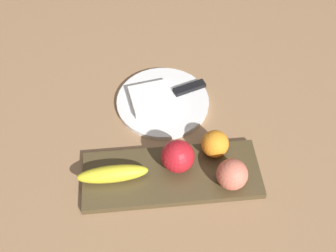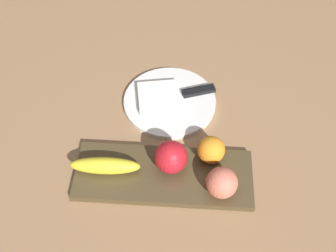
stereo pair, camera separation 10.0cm
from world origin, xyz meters
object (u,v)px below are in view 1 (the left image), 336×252
at_px(banana, 113,174).
at_px(orange_near_apple, 215,144).
at_px(peach, 232,174).
at_px(fruit_tray, 173,175).
at_px(apple, 178,156).
at_px(knife, 184,90).
at_px(dinner_plate, 164,102).
at_px(folded_napkin, 152,98).

distance_m(banana, orange_near_apple, 0.25).
bearing_deg(peach, orange_near_apple, -75.09).
relative_size(fruit_tray, orange_near_apple, 6.30).
bearing_deg(apple, knife, -100.77).
bearing_deg(peach, knife, -76.78).
bearing_deg(knife, banana, 34.32).
relative_size(banana, knife, 0.91).
distance_m(banana, knife, 0.32).
relative_size(fruit_tray, peach, 5.82).
bearing_deg(fruit_tray, banana, 0.44).
bearing_deg(dinner_plate, peach, 115.42).
xyz_separation_m(fruit_tray, folded_napkin, (0.03, -0.23, 0.01)).
relative_size(apple, dinner_plate, 0.31).
height_order(apple, knife, apple).
distance_m(banana, dinner_plate, 0.27).
bearing_deg(dinner_plate, apple, 93.49).
bearing_deg(apple, dinner_plate, -86.51).
relative_size(fruit_tray, banana, 2.54).
xyz_separation_m(peach, knife, (0.07, -0.29, -0.03)).
bearing_deg(banana, fruit_tray, 178.62).
relative_size(folded_napkin, knife, 0.62).
distance_m(apple, peach, 0.13).
height_order(orange_near_apple, dinner_plate, orange_near_apple).
bearing_deg(folded_napkin, knife, -163.05).
distance_m(orange_near_apple, peach, 0.09).
bearing_deg(orange_near_apple, knife, -77.50).
relative_size(fruit_tray, dinner_plate, 1.67).
bearing_deg(orange_near_apple, apple, 18.32).
distance_m(peach, knife, 0.30).
xyz_separation_m(banana, peach, (-0.26, 0.04, 0.02)).
relative_size(orange_near_apple, dinner_plate, 0.26).
relative_size(peach, knife, 0.40).
bearing_deg(knife, folded_napkin, -1.74).
relative_size(fruit_tray, apple, 5.33).
distance_m(peach, dinner_plate, 0.30).
xyz_separation_m(fruit_tray, dinner_plate, (-0.00, -0.23, -0.00)).
height_order(peach, folded_napkin, peach).
bearing_deg(banana, dinner_plate, -122.39).
distance_m(fruit_tray, apple, 0.05).
height_order(peach, dinner_plate, peach).
height_order(banana, folded_napkin, banana).
distance_m(dinner_plate, folded_napkin, 0.03).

